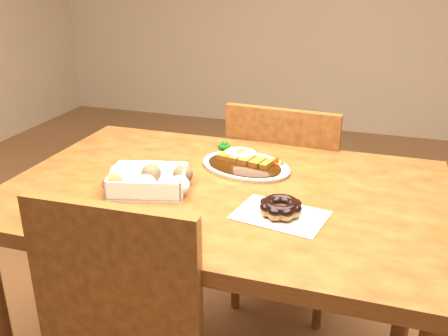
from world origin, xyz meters
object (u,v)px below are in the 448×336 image
(chair_far, at_px, (287,199))
(pon_de_ring, at_px, (281,208))
(table, at_px, (224,219))
(donut_box, at_px, (149,180))
(katsu_curry_plate, at_px, (245,163))

(chair_far, xyz_separation_m, pon_de_ring, (0.10, -0.65, 0.29))
(chair_far, bearing_deg, table, 85.20)
(chair_far, distance_m, donut_box, 0.74)
(pon_de_ring, bearing_deg, katsu_curry_plate, 121.66)
(katsu_curry_plate, height_order, donut_box, donut_box)
(table, bearing_deg, pon_de_ring, -32.92)
(katsu_curry_plate, bearing_deg, chair_far, 80.29)
(chair_far, xyz_separation_m, katsu_curry_plate, (-0.07, -0.38, 0.29))
(table, bearing_deg, donut_box, -157.13)
(donut_box, distance_m, pon_de_ring, 0.38)
(chair_far, height_order, donut_box, chair_far)
(katsu_curry_plate, height_order, pon_de_ring, katsu_curry_plate)
(table, distance_m, chair_far, 0.57)
(donut_box, bearing_deg, katsu_curry_plate, 48.92)
(table, bearing_deg, katsu_curry_plate, 84.50)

